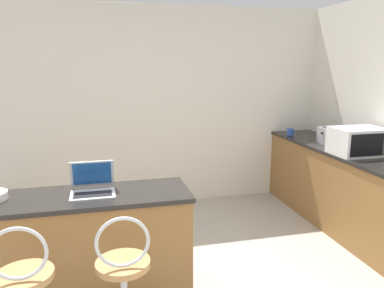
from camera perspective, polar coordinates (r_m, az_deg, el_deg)
The scene contains 7 objects.
wall_back at distance 4.92m, azimuth -7.96°, elevation 5.43°, with size 12.00×0.06×2.60m.
breakfast_bar at distance 3.07m, azimuth -16.58°, elevation -15.62°, with size 1.66×0.54×0.92m.
counter_right at distance 4.41m, azimuth 24.65°, elevation -7.59°, with size 0.61×3.27×0.92m.
laptop at distance 2.90m, azimuth -14.92°, elevation -6.05°, with size 0.32×0.29×0.23m.
microwave at distance 4.33m, azimuth 24.03°, elevation 0.40°, with size 0.54×0.40×0.29m.
toaster at distance 4.79m, azimuth 20.21°, elevation 1.18°, with size 0.21×0.26×0.20m.
mug_blue at distance 5.21m, azimuth 14.74°, elevation 1.80°, with size 0.10×0.08×0.10m.
Camera 1 is at (-0.51, -2.09, 1.86)m, focal length 35.00 mm.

